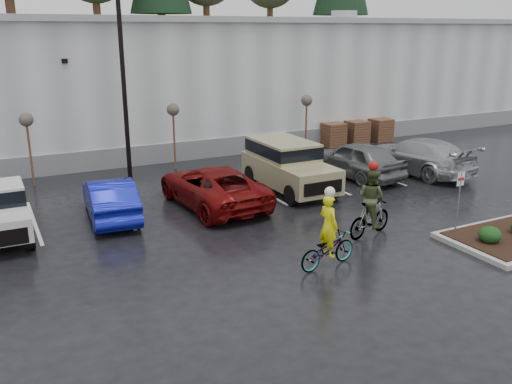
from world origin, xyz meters
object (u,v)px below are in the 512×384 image
lamppost (121,51)px  suv_tan (290,167)px  sapling_mid (173,113)px  pallet_stack_c (380,130)px  sapling_east (307,104)px  pallet_stack_a (333,134)px  pallet_stack_b (356,132)px  fire_lane_sign (459,195)px  car_grey (356,159)px  car_far_silver (417,155)px  cyclist_olive (371,210)px  car_red (212,186)px  car_blue (110,198)px  cyclist_hivis (328,242)px  sapling_west (27,124)px

lamppost → suv_tan: size_ratio=1.81×
sapling_mid → pallet_stack_c: 13.69m
sapling_east → pallet_stack_a: bearing=21.8°
pallet_stack_b → fire_lane_sign: 15.23m
car_grey → sapling_east: bearing=-102.3°
car_grey → car_far_silver: car_grey is taller
lamppost → cyclist_olive: 12.68m
pallet_stack_a → pallet_stack_b: same height
sapling_mid → pallet_stack_b: (11.70, 1.00, -2.05)m
lamppost → car_red: (1.89, -5.19, -4.90)m
sapling_east → fire_lane_sign: sapling_east is taller
car_blue → cyclist_olive: 9.19m
sapling_mid → pallet_stack_a: size_ratio=2.37×
car_blue → cyclist_hivis: (4.59, -7.07, -0.00)m
pallet_stack_a → car_red: car_red is taller
pallet_stack_b → pallet_stack_a: bearing=180.0°
car_grey → cyclist_hivis: 10.19m
sapling_east → fire_lane_sign: size_ratio=1.45×
car_blue → sapling_west: bearing=-65.7°
car_blue → car_far_silver: bearing=-175.7°
lamppost → sapling_mid: size_ratio=2.88×
fire_lane_sign → car_red: (-5.91, 6.61, -0.62)m
car_grey → pallet_stack_c: bearing=-142.4°
fire_lane_sign → car_red: 8.89m
car_grey → lamppost: bearing=-30.4°
sapling_mid → cyclist_hivis: 13.03m
sapling_mid → pallet_stack_a: (10.00, 1.00, -2.05)m
sapling_west → pallet_stack_b: (18.20, 1.00, -2.05)m
car_red → sapling_east: bearing=-146.1°
sapling_west → sapling_east: size_ratio=1.00×
pallet_stack_b → fire_lane_sign: bearing=-114.9°
car_far_silver → sapling_west: bearing=-26.3°
pallet_stack_c → car_blue: 19.19m
lamppost → car_red: lamppost is taller
car_grey → fire_lane_sign: bearing=71.8°
sapling_mid → car_red: size_ratio=0.56×
sapling_mid → suv_tan: sapling_mid is taller
suv_tan → cyclist_olive: cyclist_olive is taller
cyclist_hivis → cyclist_olive: bearing=-71.2°
cyclist_hivis → pallet_stack_c: bearing=-52.8°
car_grey → pallet_stack_b: bearing=-133.3°
sapling_east → car_blue: bearing=-154.0°
suv_tan → pallet_stack_a: bearing=44.2°
cyclist_olive → fire_lane_sign: bearing=-131.3°
lamppost → pallet_stack_a: size_ratio=6.83×
lamppost → pallet_stack_a: 13.61m
car_blue → fire_lane_sign: bearing=149.1°
lamppost → car_far_silver: bearing=-21.6°
sapling_west → car_far_silver: (16.45, -5.94, -1.89)m
sapling_west → suv_tan: bearing=-30.7°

